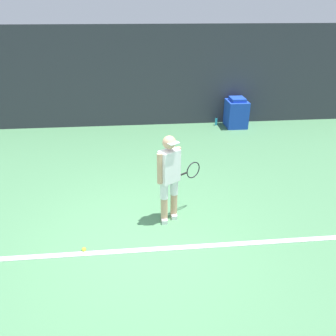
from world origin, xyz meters
TOP-DOWN VIEW (x-y plane):
  - ground_plane at (0.00, 0.00)m, footprint 24.00×24.00m
  - back_wall at (0.00, 5.80)m, footprint 24.00×0.10m
  - court_baseline at (0.00, -0.27)m, footprint 21.60×0.10m
  - tennis_player at (0.51, 0.55)m, footprint 0.81×0.59m
  - tennis_ball at (-0.91, -0.19)m, footprint 0.07×0.07m
  - covered_chair at (3.07, 5.34)m, footprint 0.61×0.71m
  - water_bottle at (2.50, 5.50)m, footprint 0.07×0.07m

SIDE VIEW (x-z plane):
  - ground_plane at x=0.00m, z-range 0.00..0.00m
  - court_baseline at x=0.00m, z-range 0.00..0.01m
  - tennis_ball at x=-0.91m, z-range 0.00..0.07m
  - water_bottle at x=2.50m, z-range -0.01..0.25m
  - covered_chair at x=3.07m, z-range -0.02..0.89m
  - tennis_player at x=0.51m, z-range 0.08..1.66m
  - back_wall at x=0.00m, z-range 0.00..2.97m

